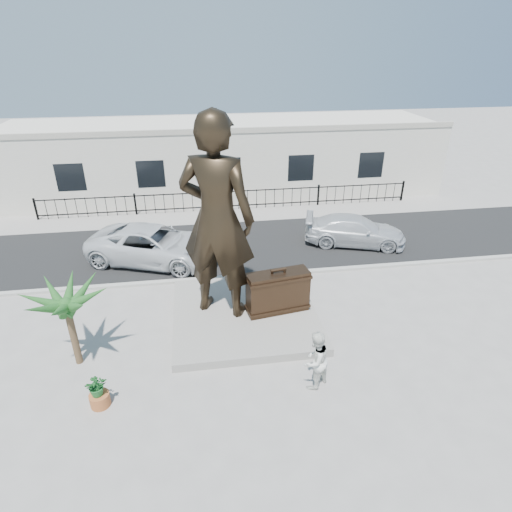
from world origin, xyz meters
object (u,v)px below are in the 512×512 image
(suitcase, at_px, (278,292))
(tourist, at_px, (315,360))
(car_white, at_px, (154,245))
(statue, at_px, (217,219))

(suitcase, xyz_separation_m, tourist, (0.40, -3.61, -0.15))
(car_white, bearing_deg, suitcase, -117.65)
(statue, height_order, tourist, statue)
(tourist, relative_size, car_white, 0.32)
(tourist, bearing_deg, statue, -95.18)
(statue, relative_size, car_white, 1.20)
(statue, bearing_deg, suitcase, -167.24)
(suitcase, bearing_deg, tourist, -92.87)
(statue, bearing_deg, tourist, 145.67)
(statue, bearing_deg, car_white, -36.65)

